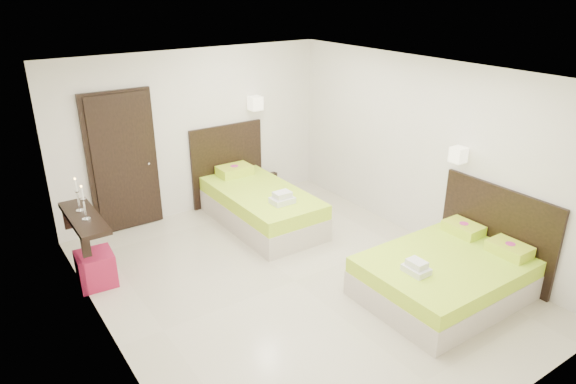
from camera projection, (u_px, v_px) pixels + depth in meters
floor at (295, 281)px, 6.52m from camera, size 5.50×5.50×0.00m
bed_single at (258, 203)px, 8.01m from camera, size 1.30×2.17×1.79m
bed_double at (449, 273)px, 6.17m from camera, size 1.91×1.63×1.58m
nightstand at (263, 182)px, 9.23m from camera, size 0.46×0.43×0.34m
ottoman at (96, 269)px, 6.38m from camera, size 0.46×0.46×0.43m
door at (123, 163)px, 7.55m from camera, size 1.02×0.15×2.14m
console_shelf at (83, 218)px, 6.34m from camera, size 0.35×1.20×0.78m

